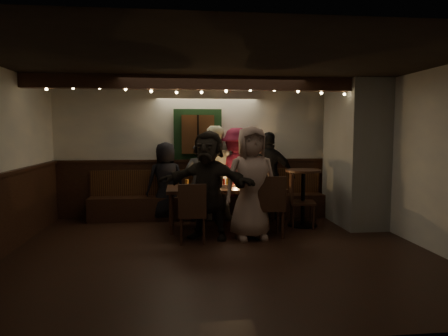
{
  "coord_description": "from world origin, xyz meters",
  "views": [
    {
      "loc": [
        -0.55,
        -5.53,
        1.71
      ],
      "look_at": [
        0.23,
        1.6,
        1.05
      ],
      "focal_mm": 32.0,
      "sensor_mm": 36.0,
      "label": 1
    }
  ],
  "objects": [
    {
      "name": "person_e",
      "position": [
        1.17,
        2.05,
        0.85
      ],
      "size": [
        1.08,
        0.78,
        1.7
      ],
      "primitive_type": "imported",
      "rotation": [
        0.0,
        0.0,
        2.73
      ],
      "color": "black",
      "rests_on": "ground"
    },
    {
      "name": "room",
      "position": [
        1.07,
        1.42,
        1.07
      ],
      "size": [
        6.02,
        5.01,
        2.62
      ],
      "color": "black",
      "rests_on": "ground"
    },
    {
      "name": "chair_end",
      "position": [
        1.51,
        1.31,
        0.54
      ],
      "size": [
        0.51,
        0.51,
        0.96
      ],
      "color": "black",
      "rests_on": "ground"
    },
    {
      "name": "chair_near_left",
      "position": [
        -0.38,
        0.44,
        0.52
      ],
      "size": [
        0.44,
        0.44,
        0.93
      ],
      "color": "black",
      "rests_on": "ground"
    },
    {
      "name": "person_d",
      "position": [
        0.55,
        2.16,
        0.89
      ],
      "size": [
        1.3,
        0.99,
        1.78
      ],
      "primitive_type": "imported",
      "rotation": [
        0.0,
        0.0,
        2.82
      ],
      "color": "#500D21",
      "rests_on": "ground"
    },
    {
      "name": "person_b",
      "position": [
        -0.19,
        2.05,
        0.75
      ],
      "size": [
        0.58,
        0.4,
        1.51
      ],
      "primitive_type": "imported",
      "rotation": [
        0.0,
        0.0,
        3.22
      ],
      "color": "#343438",
      "rests_on": "ground"
    },
    {
      "name": "person_c",
      "position": [
        0.08,
        2.18,
        0.91
      ],
      "size": [
        0.94,
        0.77,
        1.82
      ],
      "primitive_type": "imported",
      "rotation": [
        0.0,
        0.0,
        3.05
      ],
      "color": "beige",
      "rests_on": "ground"
    },
    {
      "name": "person_f",
      "position": [
        -0.11,
        0.74,
        0.87
      ],
      "size": [
        1.68,
        1.1,
        1.73
      ],
      "primitive_type": "imported",
      "rotation": [
        0.0,
        0.0,
        -0.41
      ],
      "color": "black",
      "rests_on": "ground"
    },
    {
      "name": "chair_near_right",
      "position": [
        0.88,
        0.66,
        0.57
      ],
      "size": [
        0.46,
        0.46,
        1.01
      ],
      "color": "black",
      "rests_on": "ground"
    },
    {
      "name": "person_a",
      "position": [
        -0.83,
        2.18,
        0.75
      ],
      "size": [
        0.85,
        0.68,
        1.51
      ],
      "primitive_type": "imported",
      "rotation": [
        0.0,
        0.0,
        3.45
      ],
      "color": "black",
      "rests_on": "ground"
    },
    {
      "name": "high_top",
      "position": [
        1.65,
        1.4,
        0.65
      ],
      "size": [
        0.64,
        0.64,
        1.02
      ],
      "color": "black",
      "rests_on": "ground"
    },
    {
      "name": "person_g",
      "position": [
        0.56,
        0.66,
        0.9
      ],
      "size": [
        0.94,
        0.67,
        1.8
      ],
      "primitive_type": "imported",
      "rotation": [
        0.0,
        0.0,
        0.12
      ],
      "color": "gray",
      "rests_on": "ground"
    },
    {
      "name": "dining_table",
      "position": [
        0.23,
        1.4,
        0.67
      ],
      "size": [
        2.05,
        0.88,
        0.89
      ],
      "color": "black",
      "rests_on": "ground"
    }
  ]
}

